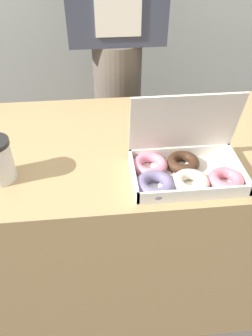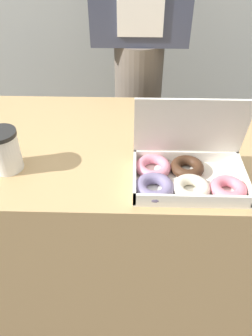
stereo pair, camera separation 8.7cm
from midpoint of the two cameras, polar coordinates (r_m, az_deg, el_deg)
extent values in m
plane|color=#4C4742|center=(1.64, -2.95, -18.14)|extent=(14.00, 14.00, 0.00)
cube|color=tan|center=(1.34, -3.49, -9.27)|extent=(1.20, 0.63, 0.77)
cube|color=white|center=(0.95, 7.84, -1.68)|extent=(0.31, 0.19, 0.01)
cube|color=white|center=(0.91, -1.37, -1.34)|extent=(0.01, 0.19, 0.04)
cube|color=white|center=(0.98, 16.65, -0.11)|extent=(0.01, 0.19, 0.04)
cube|color=white|center=(0.87, 9.22, -4.66)|extent=(0.31, 0.01, 0.04)
cube|color=white|center=(1.00, 6.85, 2.69)|extent=(0.31, 0.01, 0.04)
cube|color=white|center=(0.93, 7.57, 7.70)|extent=(0.31, 0.05, 0.19)
torus|color=slate|center=(0.88, 2.31, -3.05)|extent=(0.12, 0.12, 0.03)
torus|color=pink|center=(0.95, 1.60, 0.45)|extent=(0.15, 0.15, 0.03)
torus|color=silver|center=(0.90, 8.52, -2.63)|extent=(0.13, 0.13, 0.03)
torus|color=#422819|center=(0.97, 7.39, 0.86)|extent=(0.14, 0.14, 0.03)
torus|color=pink|center=(0.93, 14.44, -2.16)|extent=(0.12, 0.12, 0.03)
cylinder|color=#665B51|center=(1.70, -2.81, 6.24)|extent=(0.22, 0.22, 0.92)
camera|label=1|loc=(0.04, -92.86, -2.35)|focal=35.00mm
camera|label=2|loc=(0.04, 87.14, 2.35)|focal=35.00mm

